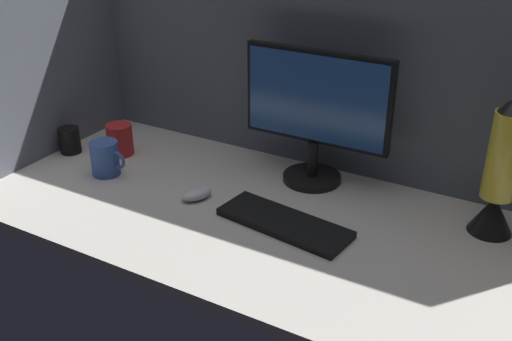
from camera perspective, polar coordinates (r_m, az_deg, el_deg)
ground_plane at (r=166.32cm, az=1.83°, el=-4.79°), size 180.00×80.00×3.00cm
cubicle_wall_back at (r=182.18cm, az=7.65°, el=11.54°), size 180.00×5.00×76.92cm
cubicle_wall_side at (r=203.49cm, az=-20.83°, el=11.67°), size 5.00×80.00×76.92cm
monitor at (r=176.03cm, az=5.79°, el=5.79°), size 45.61×18.00×40.91cm
keyboard at (r=160.37cm, az=2.73°, el=-5.06°), size 38.38×17.70×2.00cm
mouse at (r=173.71cm, az=-5.72°, el=-2.24°), size 8.93×11.03×3.40cm
mug_red_plastic at (r=204.63cm, az=-12.96°, el=2.93°), size 8.62×8.62×10.53cm
mug_black_travel at (r=210.68cm, az=-17.48°, el=2.79°), size 6.98×6.98×8.76cm
mug_ceramic_blue at (r=191.34cm, az=-14.30°, el=1.15°), size 12.51×8.79×10.99cm
lava_lamp at (r=162.98cm, az=22.41°, el=-0.68°), size 11.60×11.60×37.97cm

